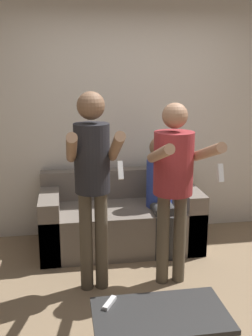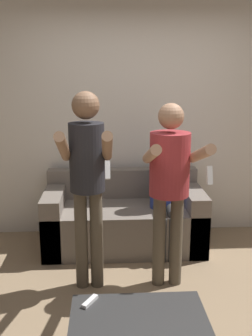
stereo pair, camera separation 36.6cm
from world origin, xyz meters
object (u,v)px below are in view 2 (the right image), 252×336
at_px(remote_on_table, 90,301).
at_px(coffee_table, 138,320).
at_px(person_seated, 164,190).
at_px(couch, 124,220).
at_px(person_standing_right, 170,175).
at_px(person_standing_left, 87,171).

bearing_deg(remote_on_table, coffee_table, -24.55).
bearing_deg(person_seated, couch, 158.79).
bearing_deg(coffee_table, couch, 90.08).
xyz_separation_m(person_standing_right, person_seated, (0.07, 0.68, -0.34)).
height_order(person_standing_right, coffee_table, person_standing_right).
bearing_deg(couch, remote_on_table, -100.43).
distance_m(couch, coffee_table, 1.81).
bearing_deg(person_seated, person_standing_right, -95.55).
height_order(person_standing_left, person_seated, person_standing_left).
relative_size(couch, person_standing_right, 1.04).
relative_size(person_standing_right, coffee_table, 1.87).
relative_size(person_standing_left, person_seated, 1.41).
bearing_deg(coffee_table, person_standing_left, 109.64).
height_order(person_seated, remote_on_table, person_seated).
xyz_separation_m(person_seated, coffee_table, (-0.41, -1.65, -0.34)).
xyz_separation_m(person_standing_left, coffee_table, (0.35, -0.97, -0.73)).
xyz_separation_m(person_standing_left, person_standing_right, (0.69, -0.00, -0.05)).
bearing_deg(person_seated, person_standing_left, -137.87).
distance_m(person_seated, remote_on_table, 1.69).
bearing_deg(person_seated, coffee_table, -103.88).
bearing_deg(person_standing_left, remote_on_table, -87.50).
bearing_deg(coffee_table, person_seated, 76.12).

